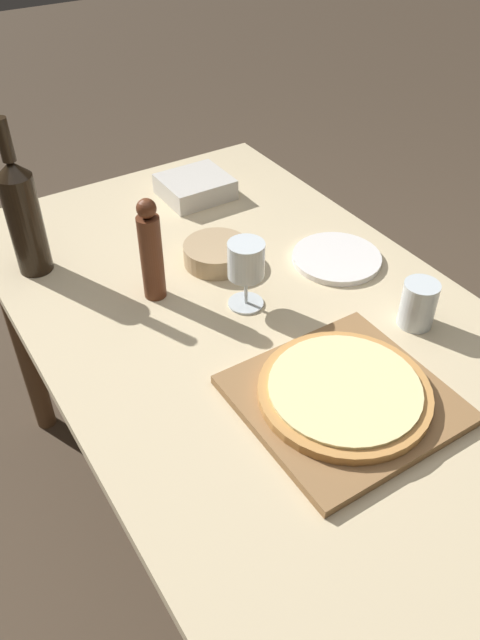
# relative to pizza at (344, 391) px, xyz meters

# --- Properties ---
(ground_plane) EXTENTS (12.00, 12.00, 0.00)m
(ground_plane) POSITION_rel_pizza_xyz_m (0.01, 0.25, -0.78)
(ground_plane) COLOR #4C3D2D
(dining_table) EXTENTS (0.87, 1.52, 0.76)m
(dining_table) POSITION_rel_pizza_xyz_m (0.01, 0.25, -0.12)
(dining_table) COLOR #CCB78E
(dining_table) RESTS_ON ground_plane
(cutting_board) EXTENTS (0.35, 0.33, 0.02)m
(cutting_board) POSITION_rel_pizza_xyz_m (-0.00, -0.00, -0.02)
(cutting_board) COLOR olive
(cutting_board) RESTS_ON dining_table
(pizza) EXTENTS (0.30, 0.30, 0.02)m
(pizza) POSITION_rel_pizza_xyz_m (0.00, 0.00, 0.00)
(pizza) COLOR #C68947
(pizza) RESTS_ON cutting_board
(wine_bottle) EXTENTS (0.08, 0.08, 0.35)m
(wine_bottle) POSITION_rel_pizza_xyz_m (-0.33, 0.69, 0.11)
(wine_bottle) COLOR black
(wine_bottle) RESTS_ON dining_table
(pepper_mill) EXTENTS (0.05, 0.05, 0.23)m
(pepper_mill) POSITION_rel_pizza_xyz_m (-0.14, 0.46, 0.08)
(pepper_mill) COLOR #5B2D19
(pepper_mill) RESTS_ON dining_table
(wine_glass) EXTENTS (0.08, 0.08, 0.15)m
(wine_glass) POSITION_rel_pizza_xyz_m (0.00, 0.33, 0.08)
(wine_glass) COLOR silver
(wine_glass) RESTS_ON dining_table
(small_bowl) EXTENTS (0.15, 0.15, 0.05)m
(small_bowl) POSITION_rel_pizza_xyz_m (0.03, 0.50, -0.01)
(small_bowl) COLOR tan
(small_bowl) RESTS_ON dining_table
(drinking_tumbler) EXTENTS (0.07, 0.07, 0.10)m
(drinking_tumbler) POSITION_rel_pizza_xyz_m (0.26, 0.09, 0.02)
(drinking_tumbler) COLOR silver
(drinking_tumbler) RESTS_ON dining_table
(dinner_plate) EXTENTS (0.21, 0.21, 0.01)m
(dinner_plate) POSITION_rel_pizza_xyz_m (0.27, 0.35, -0.02)
(dinner_plate) COLOR white
(dinner_plate) RESTS_ON dining_table
(food_container) EXTENTS (0.17, 0.16, 0.05)m
(food_container) POSITION_rel_pizza_xyz_m (0.15, 0.80, -0.00)
(food_container) COLOR beige
(food_container) RESTS_ON dining_table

